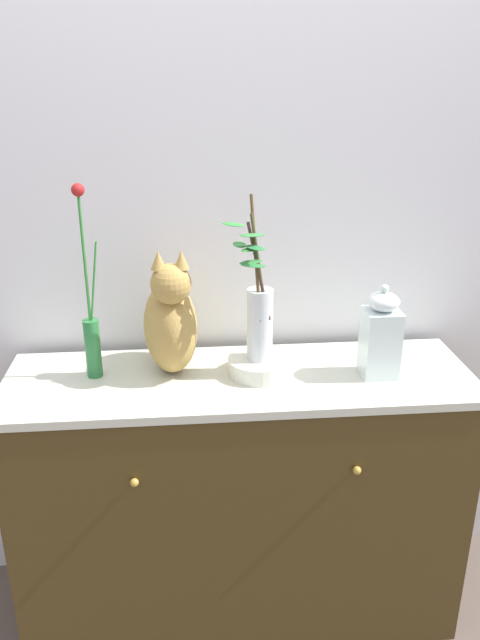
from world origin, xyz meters
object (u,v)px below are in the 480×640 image
Objects in this scene: vase_glass_clear at (259,316)px; jar_lidded_porcelain at (381,336)px; cat_sitting at (171,321)px; vase_slim_green at (91,328)px; bowl_porcelain at (259,366)px; sideboard at (240,498)px.

jar_lidded_porcelain is at bearing -5.71° from vase_glass_clear.
cat_sitting is 0.89× the size of vase_glass_clear.
vase_glass_clear is at bearing -11.58° from cat_sitting.
vase_slim_green reaches higher than bowl_porcelain.
vase_glass_clear reaches higher than sideboard.
vase_glass_clear is (0.26, -0.05, 0.03)m from cat_sitting.
vase_slim_green is (-0.43, 0.04, 0.60)m from sideboard.
sideboard is 0.63m from vase_glass_clear.
cat_sitting is at bearing 5.42° from vase_slim_green.
vase_glass_clear is 0.36m from jar_lidded_porcelain.
vase_slim_green is 1.17× the size of vase_glass_clear.
vase_glass_clear reaches higher than bowl_porcelain.
cat_sitting is 0.23m from vase_slim_green.
cat_sitting is at bearing 168.42° from vase_glass_clear.
vase_glass_clear is at bearing 10.73° from sideboard.
vase_slim_green is at bearing 176.36° from vase_glass_clear.
sideboard is at bearing 176.53° from jar_lidded_porcelain.
vase_glass_clear is (-0.00, -0.00, 0.16)m from bowl_porcelain.
sideboard is 2.46× the size of vase_slim_green.
jar_lidded_porcelain is (0.41, -0.02, 0.57)m from sideboard.
sideboard is 4.94× the size of jar_lidded_porcelain.
cat_sitting is 2.27× the size of bowl_porcelain.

